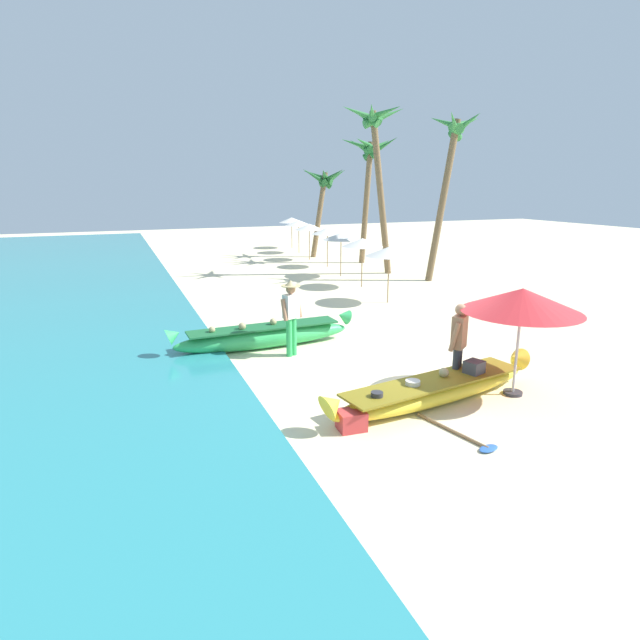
% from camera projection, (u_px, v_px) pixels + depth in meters
% --- Properties ---
extents(ground_plane, '(80.00, 80.00, 0.00)m').
position_uv_depth(ground_plane, '(406.00, 374.00, 10.96)').
color(ground_plane, beige).
extents(boat_yellow_foreground, '(4.86, 1.47, 0.74)m').
position_uv_depth(boat_yellow_foreground, '(435.00, 390.00, 9.49)').
color(boat_yellow_foreground, yellow).
rests_on(boat_yellow_foreground, ground).
extents(boat_green_midground, '(4.73, 0.78, 0.81)m').
position_uv_depth(boat_green_midground, '(264.00, 336.00, 12.68)').
color(boat_green_midground, '#38B760').
rests_on(boat_green_midground, ground).
extents(person_vendor_hatted, '(0.58, 0.44, 1.80)m').
position_uv_depth(person_vendor_hatted, '(291.00, 312.00, 11.91)').
color(person_vendor_hatted, green).
rests_on(person_vendor_hatted, ground).
extents(person_tourist_customer, '(0.57, 0.49, 1.72)m').
position_uv_depth(person_tourist_customer, '(459.00, 342.00, 9.94)').
color(person_tourist_customer, '#333842').
rests_on(person_tourist_customer, ground).
extents(patio_umbrella_large, '(2.19, 2.19, 2.08)m').
position_uv_depth(patio_umbrella_large, '(522.00, 301.00, 9.45)').
color(patio_umbrella_large, '#B7B7BC').
rests_on(patio_umbrella_large, ground).
extents(parasol_row_0, '(1.60, 1.60, 1.91)m').
position_uv_depth(parasol_row_0, '(389.00, 252.00, 17.21)').
color(parasol_row_0, '#8E6B47').
rests_on(parasol_row_0, ground).
extents(parasol_row_1, '(1.60, 1.60, 1.91)m').
position_uv_depth(parasol_row_1, '(362.00, 242.00, 19.91)').
color(parasol_row_1, '#8E6B47').
rests_on(parasol_row_1, ground).
extents(parasol_row_2, '(1.60, 1.60, 1.91)m').
position_uv_depth(parasol_row_2, '(341.00, 236.00, 22.31)').
color(parasol_row_2, '#8E6B47').
rests_on(parasol_row_2, ground).
extents(parasol_row_3, '(1.60, 1.60, 1.91)m').
position_uv_depth(parasol_row_3, '(327.00, 231.00, 24.90)').
color(parasol_row_3, '#8E6B47').
rests_on(parasol_row_3, ground).
extents(parasol_row_4, '(1.60, 1.60, 1.91)m').
position_uv_depth(parasol_row_4, '(309.00, 227.00, 27.27)').
color(parasol_row_4, '#8E6B47').
rests_on(parasol_row_4, ground).
extents(parasol_row_5, '(1.60, 1.60, 1.91)m').
position_uv_depth(parasol_row_5, '(299.00, 223.00, 30.15)').
color(parasol_row_5, '#8E6B47').
rests_on(parasol_row_5, ground).
extents(parasol_row_6, '(1.60, 1.60, 1.91)m').
position_uv_depth(parasol_row_6, '(292.00, 220.00, 32.54)').
color(parasol_row_6, '#8E6B47').
rests_on(parasol_row_6, ground).
extents(palm_tree_tall_inland, '(2.70, 2.65, 6.29)m').
position_uv_depth(palm_tree_tall_inland, '(369.00, 160.00, 25.56)').
color(palm_tree_tall_inland, brown).
rests_on(palm_tree_tall_inland, ground).
extents(palm_tree_leaning_seaward, '(2.24, 2.68, 6.75)m').
position_uv_depth(palm_tree_leaning_seaward, '(452.00, 150.00, 20.68)').
color(palm_tree_leaning_seaward, brown).
rests_on(palm_tree_leaning_seaward, ground).
extents(palm_tree_mid_cluster, '(2.88, 2.56, 7.22)m').
position_uv_depth(palm_tree_mid_cluster, '(375.00, 139.00, 21.78)').
color(palm_tree_mid_cluster, brown).
rests_on(palm_tree_mid_cluster, ground).
extents(palm_tree_far_behind, '(2.67, 2.61, 4.90)m').
position_uv_depth(palm_tree_far_behind, '(324.00, 185.00, 28.09)').
color(palm_tree_far_behind, brown).
rests_on(palm_tree_far_behind, ground).
extents(cooler_box, '(0.47, 0.40, 0.33)m').
position_uv_depth(cooler_box, '(351.00, 420.00, 8.45)').
color(cooler_box, '#C63838').
rests_on(cooler_box, ground).
extents(paddle, '(0.56, 1.58, 0.05)m').
position_uv_depth(paddle, '(464.00, 436.00, 8.19)').
color(paddle, '#8E6B47').
rests_on(paddle, ground).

